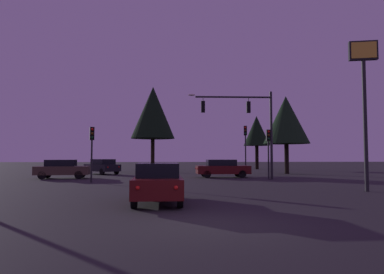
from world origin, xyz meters
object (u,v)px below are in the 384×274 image
(store_sign_illuminated, at_px, (364,82))
(tree_center_horizon, at_px, (286,120))
(tree_behind_sign, at_px, (257,131))
(car_far_lane, at_px, (102,166))
(car_crossing_right, at_px, (62,169))
(traffic_light_median, at_px, (268,144))
(traffic_light_corner_left, at_px, (245,140))
(car_nearside_lane, at_px, (158,182))
(car_crossing_left, at_px, (222,168))
(traffic_light_corner_right, at_px, (92,143))
(traffic_signal_mast_arm, at_px, (247,118))
(tree_left_far, at_px, (153,113))

(store_sign_illuminated, distance_m, tree_center_horizon, 18.08)
(tree_behind_sign, bearing_deg, tree_center_horizon, -91.72)
(car_far_lane, bearing_deg, car_crossing_right, -106.52)
(traffic_light_median, bearing_deg, traffic_light_corner_left, 96.51)
(car_nearside_lane, bearing_deg, traffic_light_median, 57.86)
(car_crossing_left, bearing_deg, tree_behind_sign, 67.16)
(car_crossing_right, xyz_separation_m, store_sign_illuminated, (18.60, -11.67, 4.83))
(traffic_light_corner_right, distance_m, car_crossing_left, 11.27)
(traffic_signal_mast_arm, distance_m, car_crossing_left, 5.00)
(car_far_lane, bearing_deg, tree_left_far, 47.10)
(tree_left_far, bearing_deg, traffic_light_median, -54.88)
(store_sign_illuminated, relative_size, tree_behind_sign, 1.02)
(traffic_light_corner_left, bearing_deg, traffic_light_corner_right, -147.57)
(traffic_light_median, height_order, car_crossing_right, traffic_light_median)
(car_nearside_lane, distance_m, store_sign_illuminated, 12.06)
(traffic_light_corner_right, bearing_deg, traffic_light_median, 11.39)
(traffic_light_corner_left, relative_size, traffic_light_median, 1.20)
(car_nearside_lane, distance_m, car_crossing_left, 16.49)
(traffic_light_median, xyz_separation_m, car_crossing_left, (-3.26, 2.49, -1.99))
(traffic_light_median, distance_m, car_nearside_lane, 15.72)
(store_sign_illuminated, bearing_deg, traffic_signal_mast_arm, 111.53)
(traffic_signal_mast_arm, xyz_separation_m, car_crossing_left, (-1.61, 2.47, -4.04))
(traffic_light_corner_left, bearing_deg, car_crossing_left, -133.45)
(store_sign_illuminated, bearing_deg, tree_left_far, 116.82)
(traffic_light_median, height_order, tree_left_far, tree_left_far)
(traffic_light_median, relative_size, car_far_lane, 0.95)
(traffic_light_median, xyz_separation_m, tree_center_horizon, (4.39, 8.26, 2.81))
(traffic_signal_mast_arm, height_order, traffic_light_corner_left, traffic_signal_mast_arm)
(store_sign_illuminated, height_order, tree_left_far, tree_left_far)
(traffic_light_corner_left, height_order, car_far_lane, traffic_light_corner_left)
(car_crossing_right, bearing_deg, traffic_light_median, -6.90)
(car_crossing_left, xyz_separation_m, car_far_lane, (-11.21, 6.09, -0.00))
(traffic_signal_mast_arm, height_order, store_sign_illuminated, store_sign_illuminated)
(car_nearside_lane, bearing_deg, car_far_lane, 105.83)
(car_crossing_right, distance_m, tree_center_horizon, 22.27)
(traffic_signal_mast_arm, bearing_deg, car_nearside_lane, -116.66)
(car_nearside_lane, xyz_separation_m, car_far_lane, (-6.18, 21.79, -0.00))
(traffic_light_median, bearing_deg, tree_left_far, 125.12)
(traffic_signal_mast_arm, distance_m, tree_left_far, 16.04)
(car_crossing_right, height_order, car_far_lane, same)
(car_crossing_left, relative_size, car_far_lane, 1.12)
(traffic_light_corner_left, height_order, tree_behind_sign, tree_behind_sign)
(tree_left_far, relative_size, tree_center_horizon, 1.24)
(car_crossing_left, xyz_separation_m, tree_left_far, (-6.41, 11.25, 6.14))
(store_sign_illuminated, bearing_deg, car_far_lane, 132.35)
(car_crossing_right, relative_size, tree_left_far, 0.44)
(car_crossing_right, relative_size, tree_behind_sign, 0.57)
(car_far_lane, xyz_separation_m, tree_left_far, (4.80, 5.17, 6.15))
(car_nearside_lane, relative_size, car_far_lane, 1.06)
(car_nearside_lane, bearing_deg, car_crossing_left, 72.23)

